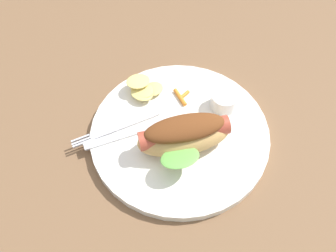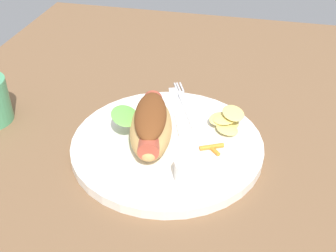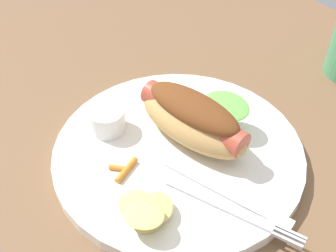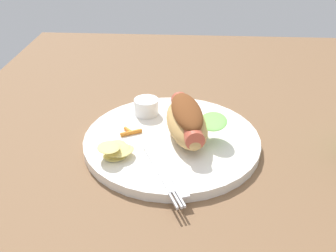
# 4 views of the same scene
# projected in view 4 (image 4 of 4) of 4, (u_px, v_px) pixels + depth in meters

# --- Properties ---
(ground_plane) EXTENTS (1.20, 0.90, 0.02)m
(ground_plane) POSITION_uv_depth(u_px,v_px,m) (178.00, 145.00, 0.69)
(ground_plane) COLOR brown
(plate) EXTENTS (0.30, 0.30, 0.02)m
(plate) POSITION_uv_depth(u_px,v_px,m) (172.00, 141.00, 0.67)
(plate) COLOR white
(plate) RESTS_ON ground_plane
(hot_dog) EXTENTS (0.16, 0.12, 0.06)m
(hot_dog) POSITION_uv_depth(u_px,v_px,m) (187.00, 120.00, 0.65)
(hot_dog) COLOR tan
(hot_dog) RESTS_ON plate
(sauce_ramekin) EXTENTS (0.05, 0.05, 0.03)m
(sauce_ramekin) POSITION_uv_depth(u_px,v_px,m) (146.00, 107.00, 0.73)
(sauce_ramekin) COLOR white
(sauce_ramekin) RESTS_ON plate
(fork) EXTENTS (0.15, 0.07, 0.00)m
(fork) POSITION_uv_depth(u_px,v_px,m) (161.00, 173.00, 0.58)
(fork) COLOR silver
(fork) RESTS_ON plate
(knife) EXTENTS (0.15, 0.06, 0.00)m
(knife) POSITION_uv_depth(u_px,v_px,m) (170.00, 165.00, 0.59)
(knife) COLOR silver
(knife) RESTS_ON plate
(chips_pile) EXTENTS (0.08, 0.07, 0.03)m
(chips_pile) POSITION_uv_depth(u_px,v_px,m) (116.00, 150.00, 0.61)
(chips_pile) COLOR #DECB6F
(chips_pile) RESTS_ON plate
(carrot_garnish) EXTENTS (0.03, 0.04, 0.01)m
(carrot_garnish) POSITION_uv_depth(u_px,v_px,m) (130.00, 132.00, 0.67)
(carrot_garnish) COLOR orange
(carrot_garnish) RESTS_ON plate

